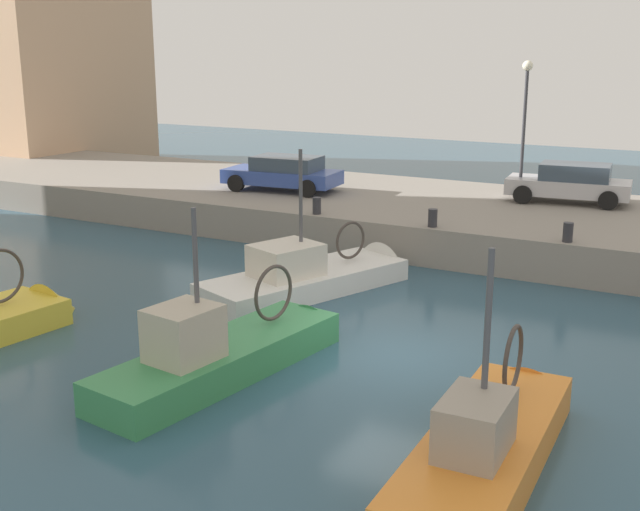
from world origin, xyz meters
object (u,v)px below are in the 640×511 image
at_px(mooring_bollard_mid, 433,218).
at_px(quay_streetlamp, 525,107).
at_px(parked_car_blue, 284,173).
at_px(mooring_bollard_south, 568,232).
at_px(fishing_boat_orange, 490,454).
at_px(fishing_boat_green, 232,364).
at_px(fishing_boat_white, 317,284).
at_px(mooring_bollard_north, 317,206).
at_px(parked_car_silver, 570,183).

height_order(mooring_bollard_mid, quay_streetlamp, quay_streetlamp).
xyz_separation_m(parked_car_blue, mooring_bollard_south, (-3.23, -11.23, -0.41)).
xyz_separation_m(fishing_boat_orange, parked_car_blue, (14.03, 12.41, 1.77)).
height_order(fishing_boat_orange, mooring_bollard_south, fishing_boat_orange).
height_order(fishing_boat_green, mooring_bollard_mid, fishing_boat_green).
height_order(fishing_boat_orange, quay_streetlamp, quay_streetlamp).
distance_m(fishing_boat_white, mooring_bollard_south, 7.13).
bearing_deg(mooring_bollard_north, quay_streetlamp, -42.13).
xyz_separation_m(fishing_boat_white, quay_streetlamp, (9.48, -2.98, 4.32)).
xyz_separation_m(fishing_boat_white, mooring_bollard_mid, (3.83, -1.86, 1.34)).
bearing_deg(fishing_boat_orange, fishing_boat_green, 79.56).
bearing_deg(mooring_bollard_north, fishing_boat_orange, -139.63).
bearing_deg(fishing_boat_white, mooring_bollard_north, 29.14).
xyz_separation_m(parked_car_blue, mooring_bollard_mid, (-3.23, -7.23, -0.41)).
relative_size(fishing_boat_white, mooring_bollard_mid, 12.80).
distance_m(fishing_boat_white, parked_car_blue, 9.04).
xyz_separation_m(parked_car_blue, quay_streetlamp, (2.42, -8.34, 2.57)).
bearing_deg(fishing_boat_white, mooring_bollard_south, -56.84).
xyz_separation_m(parked_car_silver, mooring_bollard_mid, (-5.97, 2.77, -0.43)).
bearing_deg(quay_streetlamp, parked_car_silver, -79.19).
relative_size(fishing_boat_green, parked_car_blue, 1.54).
relative_size(parked_car_blue, quay_streetlamp, 0.93).
bearing_deg(quay_streetlamp, parked_car_blue, 106.18).
relative_size(parked_car_blue, mooring_bollard_mid, 8.17).
height_order(mooring_bollard_south, mooring_bollard_mid, same).
height_order(parked_car_blue, mooring_bollard_north, parked_car_blue).
relative_size(parked_car_silver, mooring_bollard_south, 7.77).
bearing_deg(parked_car_blue, fishing_boat_orange, -138.51).
distance_m(fishing_boat_orange, quay_streetlamp, 17.50).
bearing_deg(fishing_boat_orange, mooring_bollard_mid, 25.64).
relative_size(fishing_boat_green, mooring_bollard_mid, 12.55).
bearing_deg(fishing_boat_green, mooring_bollard_mid, -3.56).
relative_size(parked_car_silver, quay_streetlamp, 0.88).
relative_size(mooring_bollard_south, quay_streetlamp, 0.11).
height_order(parked_car_blue, mooring_bollard_south, parked_car_blue).
bearing_deg(parked_car_silver, fishing_boat_white, 154.69).
height_order(fishing_boat_green, mooring_bollard_north, fishing_boat_green).
height_order(fishing_boat_white, quay_streetlamp, quay_streetlamp).
xyz_separation_m(fishing_boat_orange, fishing_boat_white, (6.97, 7.05, 0.02)).
bearing_deg(mooring_bollard_south, parked_car_blue, 73.95).
bearing_deg(fishing_boat_green, mooring_bollard_north, 19.22).
distance_m(parked_car_silver, mooring_bollard_north, 9.03).
relative_size(fishing_boat_green, quay_streetlamp, 1.43).
height_order(parked_car_silver, quay_streetlamp, quay_streetlamp).
height_order(fishing_boat_green, mooring_bollard_south, fishing_boat_green).
bearing_deg(fishing_boat_white, quay_streetlamp, -17.42).
bearing_deg(fishing_boat_orange, mooring_bollard_north, 40.37).
distance_m(parked_car_silver, parked_car_blue, 10.36).
xyz_separation_m(fishing_boat_green, parked_car_silver, (15.70, -3.37, 1.76)).
relative_size(fishing_boat_white, mooring_bollard_north, 12.80).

